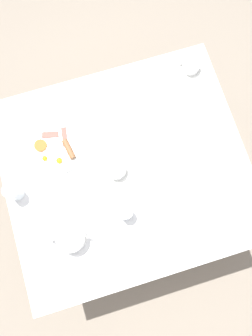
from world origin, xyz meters
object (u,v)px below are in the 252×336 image
(teapot_near, at_px, (71,238))
(fork_by_plate, at_px, (110,94))
(teacup_with_saucer_right, at_px, (191,66))
(water_glass_short, at_px, (13,192))
(breakfast_plate, at_px, (56,149))
(knife_by_plate, at_px, (189,183))
(spoon_for_tea, at_px, (145,128))
(water_glass_tall, at_px, (126,213))
(teacup_with_saucer_left, at_px, (117,170))
(napkin_folded, at_px, (165,240))

(teapot_near, distance_m, fork_by_plate, 0.75)
(teacup_with_saucer_right, relative_size, fork_by_plate, 0.76)
(water_glass_short, bearing_deg, breakfast_plate, -54.74)
(knife_by_plate, bearing_deg, spoon_for_tea, 20.30)
(breakfast_plate, bearing_deg, teapot_near, 175.76)
(breakfast_plate, xyz_separation_m, water_glass_tall, (-0.41, -0.24, 0.04))
(teacup_with_saucer_left, relative_size, knife_by_plate, 0.67)
(teacup_with_saucer_left, xyz_separation_m, water_glass_short, (0.03, 0.49, 0.04))
(teapot_near, bearing_deg, teacup_with_saucer_left, 53.68)
(teacup_with_saucer_right, height_order, water_glass_short, water_glass_short)
(teacup_with_saucer_right, bearing_deg, water_glass_tall, 139.04)
(breakfast_plate, xyz_separation_m, water_glass_short, (-0.17, 0.23, 0.06))
(breakfast_plate, relative_size, teacup_with_saucer_right, 2.00)
(water_glass_short, xyz_separation_m, knife_by_plate, (-0.19, -0.82, -0.06))
(teapot_near, height_order, knife_by_plate, teapot_near)
(napkin_folded, xyz_separation_m, knife_by_plate, (0.22, -0.20, -0.00))
(napkin_folded, bearing_deg, teacup_with_saucer_left, 17.93)
(teacup_with_saucer_left, bearing_deg, teapot_near, 130.76)
(teapot_near, height_order, water_glass_short, water_glass_short)
(teapot_near, xyz_separation_m, water_glass_tall, (0.04, -0.27, 0.00))
(teacup_with_saucer_right, height_order, napkin_folded, teacup_with_saucer_right)
(breakfast_plate, xyz_separation_m, spoon_for_tea, (-0.02, -0.46, -0.01))
(breakfast_plate, distance_m, napkin_folded, 0.70)
(spoon_for_tea, bearing_deg, knife_by_plate, -159.70)
(teacup_with_saucer_right, height_order, water_glass_tall, water_glass_tall)
(teacup_with_saucer_left, bearing_deg, water_glass_tall, 175.28)
(teacup_with_saucer_left, height_order, water_glass_tall, water_glass_tall)
(water_glass_tall, bearing_deg, water_glass_short, 62.87)
(fork_by_plate, bearing_deg, napkin_folded, -176.93)
(teapot_near, relative_size, water_glass_short, 1.62)
(water_glass_short, distance_m, napkin_folded, 0.75)
(teacup_with_saucer_right, distance_m, fork_by_plate, 0.45)
(water_glass_short, height_order, spoon_for_tea, water_glass_short)
(breakfast_plate, xyz_separation_m, fork_by_plate, (0.21, -0.34, -0.01))
(teacup_with_saucer_left, bearing_deg, teacup_with_saucer_right, -51.80)
(teacup_with_saucer_left, relative_size, water_glass_tall, 1.34)
(teacup_with_saucer_right, relative_size, spoon_for_tea, 0.83)
(breakfast_plate, xyz_separation_m, knife_by_plate, (-0.36, -0.58, -0.01))
(teacup_with_saucer_left, relative_size, teacup_with_saucer_right, 1.00)
(breakfast_plate, distance_m, fork_by_plate, 0.40)
(fork_by_plate, distance_m, knife_by_plate, 0.61)
(water_glass_tall, distance_m, napkin_folded, 0.23)
(teacup_with_saucer_left, xyz_separation_m, fork_by_plate, (0.40, -0.08, -0.03))
(teacup_with_saucer_left, distance_m, teacup_with_saucer_right, 0.67)
(water_glass_tall, relative_size, spoon_for_tea, 0.62)
(teacup_with_saucer_left, xyz_separation_m, water_glass_tall, (-0.21, 0.02, 0.02))
(knife_by_plate, height_order, spoon_for_tea, same)
(teacup_with_saucer_right, relative_size, napkin_folded, 0.98)
(teacup_with_saucer_right, bearing_deg, teapot_near, 129.13)
(knife_by_plate, bearing_deg, breakfast_plate, 58.52)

